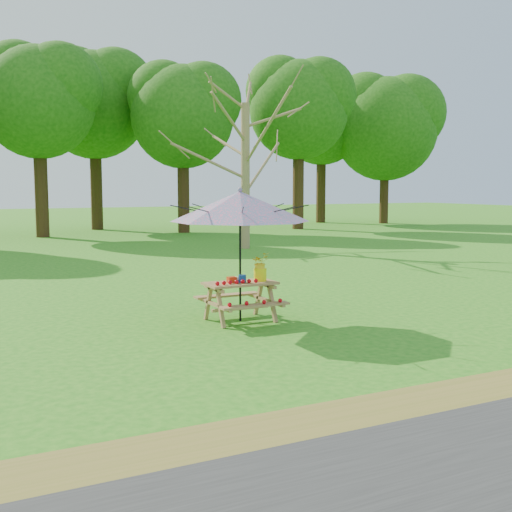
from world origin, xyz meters
name	(u,v)px	position (x,y,z in m)	size (l,w,h in m)	color
ground	(18,383)	(0.00, 0.00, 0.00)	(120.00, 120.00, 0.00)	#217516
drygrass_strip	(62,480)	(0.00, -2.80, 0.00)	(120.00, 1.20, 0.01)	olive
bare_tree	(245,41)	(9.48, 13.33, 7.40)	(7.85, 7.85, 12.18)	#816246
picnic_table	(240,302)	(3.81, 1.93, 0.33)	(1.20, 1.32, 0.67)	#9F7448
patio_umbrella	(240,206)	(3.81, 1.93, 1.95)	(3.05, 3.05, 2.27)	black
produce_bins	(237,279)	(3.76, 1.95, 0.72)	(0.30, 0.36, 0.13)	red
tomatoes_row	(237,282)	(3.66, 1.75, 0.71)	(0.77, 0.13, 0.07)	red
flower_bucket	(260,266)	(4.18, 1.90, 0.93)	(0.36, 0.34, 0.49)	#FCEF0D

